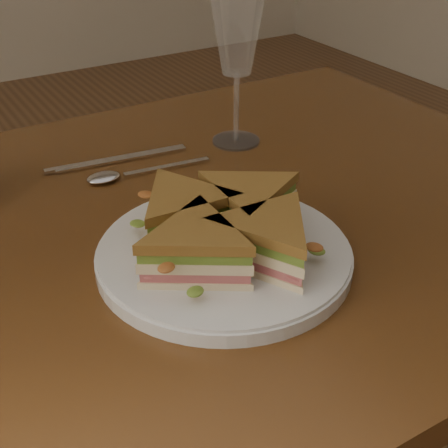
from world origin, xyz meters
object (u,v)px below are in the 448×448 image
at_px(plate, 224,256).
at_px(spoon, 119,175).
at_px(table, 159,289).
at_px(knife, 112,161).
at_px(wine_glass, 237,37).
at_px(sandwich_wedges, 224,228).

height_order(plate, spoon, plate).
height_order(table, spoon, spoon).
xyz_separation_m(spoon, knife, (0.01, 0.05, -0.00)).
xyz_separation_m(plate, spoon, (-0.02, 0.25, -0.00)).
bearing_deg(spoon, plate, -78.86).
bearing_deg(wine_glass, spoon, -174.15).
relative_size(plate, sandwich_wedges, 1.03).
bearing_deg(sandwich_wedges, spoon, 94.56).
bearing_deg(wine_glass, plate, -124.29).
xyz_separation_m(table, plate, (0.03, -0.11, 0.11)).
bearing_deg(sandwich_wedges, table, 107.04).
relative_size(table, spoon, 6.54).
distance_m(sandwich_wedges, knife, 0.31).
relative_size(table, wine_glass, 5.20).
distance_m(table, plate, 0.16).
relative_size(sandwich_wedges, knife, 1.30).
bearing_deg(spoon, table, -88.86).
distance_m(knife, wine_glass, 0.26).
height_order(knife, wine_glass, wine_glass).
distance_m(plate, knife, 0.31).
bearing_deg(plate, table, 107.04).
distance_m(plate, spoon, 0.26).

